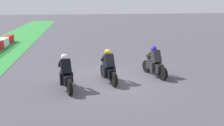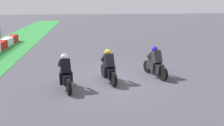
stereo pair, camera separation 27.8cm
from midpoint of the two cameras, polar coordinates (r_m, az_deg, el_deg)
The scene contains 4 objects.
ground_plane at distance 11.09m, azimuth -0.94°, elevation -4.22°, with size 120.00×120.00×0.00m, color #46454E.
rider_lane_a at distance 11.72m, azimuth 9.72°, elevation -0.20°, with size 2.01×0.70×1.51m.
rider_lane_b at distance 10.74m, azimuth -1.61°, elevation -1.38°, with size 2.03×0.64×1.51m.
rider_lane_c at distance 10.02m, azimuth -12.03°, elevation -2.90°, with size 2.02×0.66×1.51m.
Camera 1 is at (-10.36, 1.57, 3.62)m, focal length 37.30 mm.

